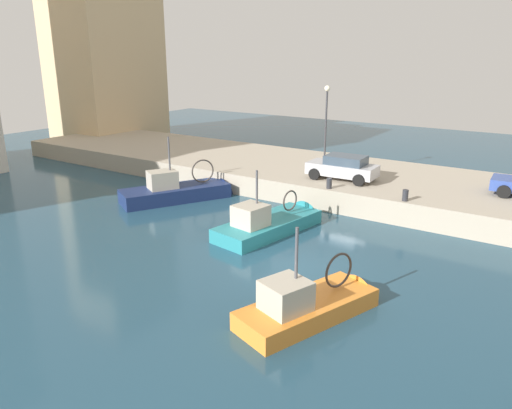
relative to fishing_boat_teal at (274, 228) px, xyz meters
The scene contains 10 objects.
water_surface 4.23m from the fishing_boat_teal, 138.47° to the right, with size 80.00×80.00×0.00m, color navy.
quay_wall 8.81m from the fishing_boat_teal, 18.61° to the right, with size 9.00×56.00×1.20m, color #ADA08C.
fishing_boat_teal is the anchor object (origin of this frame).
fishing_boat_navy 7.16m from the fishing_boat_teal, 78.70° to the left, with size 6.90×4.88×4.52m.
fishing_boat_orange 7.80m from the fishing_boat_teal, 138.52° to the right, with size 5.79×3.39×3.95m.
parked_car_silver 6.55m from the fishing_boat_teal, ahead, with size 1.98×3.86×1.38m.
mooring_bollard_mid 6.51m from the fishing_boat_teal, 48.97° to the right, with size 0.28×0.28×0.55m, color #2D2D33.
mooring_bollard_north 4.47m from the fishing_boat_teal, 10.90° to the right, with size 0.28×0.28×0.55m, color #2D2D33.
quay_streetlamp 10.97m from the fishing_boat_teal, 12.81° to the left, with size 0.36×0.36×4.83m.
waterfront_building_central 30.04m from the fishing_boat_teal, 64.16° to the left, with size 8.94×7.13×18.72m.
Camera 1 is at (-15.33, -8.52, 8.08)m, focal length 34.41 mm.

